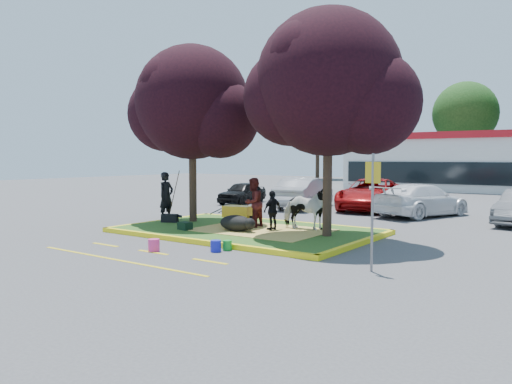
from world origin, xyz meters
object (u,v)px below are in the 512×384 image
Objects in this scene: calf at (236,223)px; car_black at (242,192)px; wheelbarrow at (239,212)px; handler at (166,197)px; car_silver at (304,193)px; bucket_green at (227,245)px; bucket_blue at (216,246)px; cow at (305,209)px; sign_post at (373,199)px; bucket_pink at (154,245)px.

car_black is (-6.73, 9.22, 0.19)m from calf.
wheelbarrow is at bearing -60.10° from car_black.
handler is 8.43m from car_silver.
car_silver reaches higher than bucket_green.
bucket_blue is 12.05m from car_silver.
cow reaches higher than car_black.
sign_post reaches higher than bucket_green.
sign_post is at bearing -36.72° from wheelbarrow.
wheelbarrow reaches higher than bucket_pink.
calf is at bearing -99.93° from handler.
cow is 3.78m from bucket_green.
calf is 9.30m from car_silver.
handler is at bearing 132.09° from bucket_pink.
calf is 11.42m from car_black.
wheelbarrow is at bearing 89.37° from cow.
wheelbarrow reaches higher than bucket_blue.
cow is 5.50m from sign_post.
cow is at bearing 0.04° from wheelbarrow.
sign_post is 16.84m from car_black.
wheelbarrow is 9.97m from car_black.
bucket_blue is (1.41, 0.92, -0.01)m from bucket_pink.
handler is at bearing -176.47° from wheelbarrow.
car_silver is at bearing 109.78° from bucket_green.
bucket_pink is (-1.85, -4.97, -0.69)m from cow.
handler is 0.70× the size of sign_post.
car_black is (-5.91, 8.02, -0.02)m from wheelbarrow.
calf is 3.87m from handler.
bucket_green is (1.35, -2.13, -0.28)m from calf.
wheelbarrow is (-2.48, -0.37, -0.23)m from cow.
handler reaches higher than calf.
calf reaches higher than bucket_green.
bucket_pink is at bearing -139.16° from handler.
sign_post reaches higher than car_black.
bucket_blue is at bearing 164.78° from cow.
calf is at bearing -60.37° from car_black.
wheelbarrow is at bearing -79.35° from handler.
bucket_green is (-4.21, 0.11, -1.50)m from sign_post.
car_black is at bearing 125.44° from bucket_green.
cow is at bearing 24.75° from calf.
cow reaches higher than wheelbarrow.
sign_post is 9.66× the size of bucket_green.
calf is at bearing 122.28° from bucket_green.
cow is 2.33m from calf.
sign_post reaches higher than calf.
cow is 6.12× the size of bucket_green.
handler is 9.76m from sign_post.
calf is 1.46m from wheelbarrow.
wheelbarrow is 4.66m from bucket_pink.
bucket_blue is at bearing 33.28° from bucket_pink.
cow is 0.91× the size of handler.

